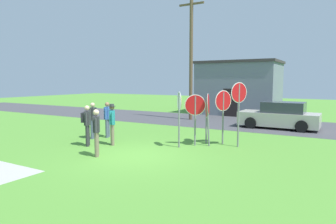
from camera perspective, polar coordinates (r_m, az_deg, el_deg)
name	(u,v)px	position (r m, az deg, el deg)	size (l,w,h in m)	color
ground_plane	(135,156)	(11.01, -6.39, -8.27)	(80.00, 80.00, 0.00)	#518E33
street_asphalt	(227,122)	(19.98, 11.25, -1.89)	(60.00, 6.40, 0.01)	#424247
building_background	(239,88)	(25.09, 13.35, 4.52)	(6.31, 4.43, 4.25)	slate
utility_pole	(191,56)	(20.88, 4.41, 10.63)	(1.80, 0.24, 8.43)	brown
parked_car_on_street	(280,116)	(18.17, 20.48, -0.76)	(4.32, 2.06, 1.51)	#B7B2A3
stop_sign_nearest	(208,110)	(12.43, 7.69, 0.43)	(0.33, 0.86, 2.19)	slate
stop_sign_leaning_right	(206,112)	(12.97, 7.33, 0.01)	(0.43, 0.79, 2.00)	slate
stop_sign_far_back	(195,111)	(12.44, 5.20, 0.27)	(0.77, 0.44, 2.14)	slate
stop_sign_rear_right	(239,102)	(12.45, 13.33, 1.79)	(0.42, 0.73, 2.64)	slate
stop_sign_low_front	(223,107)	(12.89, 10.47, 0.93)	(0.43, 0.78, 2.30)	slate
stop_sign_center_cluster	(179,109)	(12.04, 2.14, 0.55)	(0.51, 0.63, 2.28)	slate
person_on_left	(112,122)	(12.78, -10.59, -1.85)	(0.43, 0.43, 1.74)	#7A6B56
person_in_blue	(96,130)	(10.98, -13.47, -3.37)	(0.40, 0.47, 1.69)	#7A6B56
person_in_teal	(107,118)	(14.56, -11.46, -1.05)	(0.34, 0.53, 1.69)	#4C5670
person_with_sunhat	(87,123)	(12.82, -15.20, -1.95)	(0.47, 0.49, 1.69)	#2D2D33
person_near_signs	(93,118)	(14.39, -14.11, -1.19)	(0.32, 0.55, 1.69)	#4C5670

